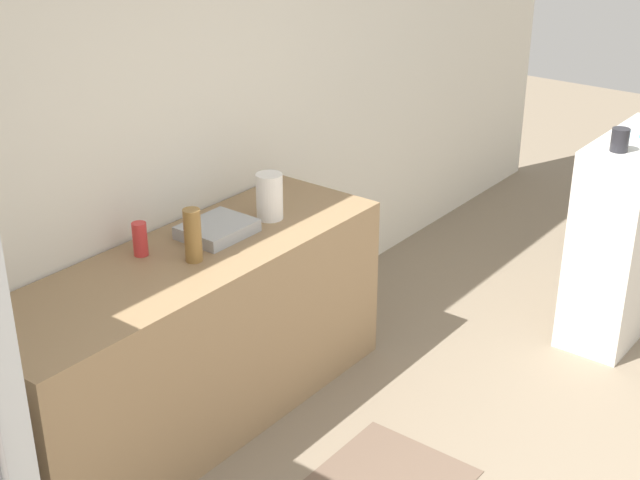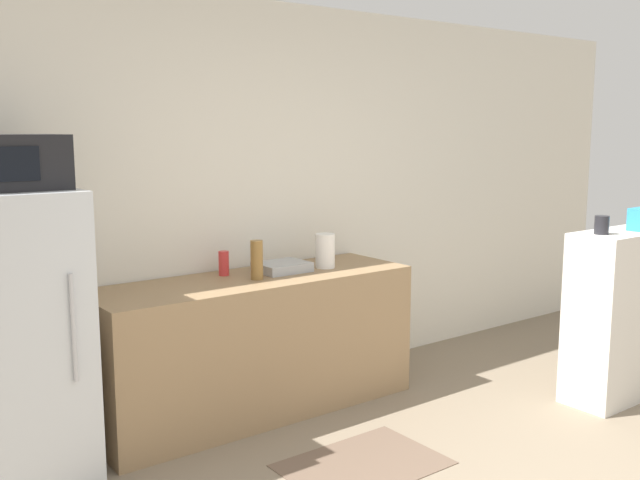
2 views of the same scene
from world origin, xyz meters
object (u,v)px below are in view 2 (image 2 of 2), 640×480
(microwave, at_px, (8,162))
(jar, at_px, (602,225))
(bottle_tall, at_px, (257,260))
(paper_towel_roll, at_px, (325,251))
(refrigerator, at_px, (20,340))
(bottle_short, at_px, (224,263))

(microwave, xyz_separation_m, jar, (3.21, -1.14, -0.44))
(bottle_tall, distance_m, paper_towel_roll, 0.56)
(refrigerator, relative_size, microwave, 3.00)
(bottle_short, height_order, paper_towel_roll, paper_towel_roll)
(bottle_tall, distance_m, bottle_short, 0.25)
(refrigerator, xyz_separation_m, paper_towel_roll, (1.95, 0.07, 0.23))
(refrigerator, bearing_deg, jar, -19.53)
(microwave, relative_size, bottle_tall, 2.06)
(refrigerator, distance_m, bottle_short, 1.33)
(bottle_short, xyz_separation_m, jar, (1.91, -1.39, 0.24))
(bottle_tall, bearing_deg, jar, -32.83)
(jar, xyz_separation_m, paper_towel_roll, (-1.25, 1.21, -0.20))
(microwave, bearing_deg, bottle_short, 11.24)
(jar, bearing_deg, bottle_short, 143.94)
(refrigerator, bearing_deg, bottle_short, 11.19)
(bottle_tall, bearing_deg, microwave, -178.69)
(paper_towel_roll, bearing_deg, refrigerator, -177.81)
(microwave, height_order, jar, microwave)
(refrigerator, relative_size, jar, 12.64)
(refrigerator, xyz_separation_m, microwave, (-0.00, -0.00, 0.87))
(paper_towel_roll, bearing_deg, bottle_tall, -175.47)
(microwave, relative_size, paper_towel_roll, 2.18)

